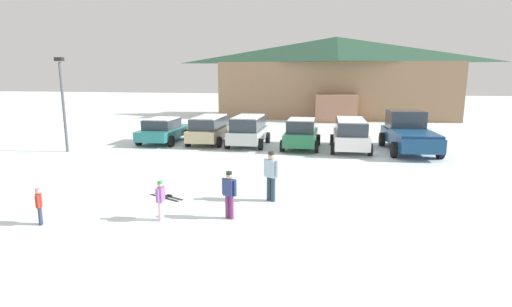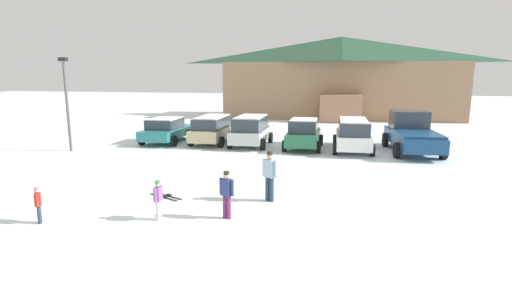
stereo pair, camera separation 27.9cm
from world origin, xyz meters
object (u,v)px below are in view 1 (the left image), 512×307
object	(u,v)px
parked_green_coupe	(301,134)
pickup_truck	(408,133)
parked_teal_hatchback	(163,130)
parked_white_suv	(350,134)
pair_of_skis	(167,197)
lamp_post	(63,99)
skier_child_in_red_jacket	(39,204)
skier_teen_in_navy_coat	(229,192)
ski_lodge	(335,77)
skier_child_in_purple_jacket	(161,198)
skier_adult_in_blue_parka	(271,173)
parked_silver_wagon	(248,130)
parked_beige_suv	(210,129)

from	to	relation	value
parked_green_coupe	pickup_truck	world-z (taller)	pickup_truck
parked_teal_hatchback	parked_white_suv	world-z (taller)	parked_white_suv
pair_of_skis	parked_teal_hatchback	bearing A→B (deg)	115.10
parked_green_coupe	lamp_post	world-z (taller)	lamp_post
parked_teal_hatchback	skier_child_in_red_jacket	world-z (taller)	parked_teal_hatchback
skier_teen_in_navy_coat	pair_of_skis	distance (m)	3.15
parked_teal_hatchback	pickup_truck	size ratio (longest dim) A/B	0.77
ski_lodge	skier_child_in_purple_jacket	bearing A→B (deg)	-98.23
pickup_truck	parked_teal_hatchback	bearing A→B (deg)	-179.44
pickup_truck	skier_teen_in_navy_coat	size ratio (longest dim) A/B	4.10
skier_child_in_red_jacket	parked_teal_hatchback	bearing A→B (deg)	100.56
parked_teal_hatchback	skier_adult_in_blue_parka	xyz separation A→B (m)	(8.47, -10.14, 0.16)
skier_teen_in_navy_coat	skier_adult_in_blue_parka	size ratio (longest dim) A/B	0.84
parked_silver_wagon	skier_child_in_purple_jacket	distance (m)	12.56
parked_teal_hatchback	lamp_post	bearing A→B (deg)	-134.84
skier_adult_in_blue_parka	lamp_post	distance (m)	13.96
parked_teal_hatchback	ski_lodge	bearing A→B (deg)	60.41
parked_green_coupe	skier_teen_in_navy_coat	world-z (taller)	parked_green_coupe
ski_lodge	pair_of_skis	world-z (taller)	ski_lodge
parked_teal_hatchback	skier_child_in_purple_jacket	xyz separation A→B (m)	(5.69, -12.57, -0.13)
skier_child_in_red_jacket	skier_teen_in_navy_coat	bearing A→B (deg)	17.06
skier_child_in_purple_jacket	parked_green_coupe	bearing A→B (deg)	77.06
parked_beige_suv	skier_teen_in_navy_coat	world-z (taller)	parked_beige_suv
parked_silver_wagon	parked_green_coupe	world-z (taller)	parked_silver_wagon
pair_of_skis	skier_teen_in_navy_coat	bearing A→B (deg)	-29.71
parked_beige_suv	skier_child_in_red_jacket	world-z (taller)	parked_beige_suv
parked_beige_suv	skier_teen_in_navy_coat	xyz separation A→B (m)	(4.68, -12.37, -0.10)
ski_lodge	parked_teal_hatchback	xyz separation A→B (m)	(-10.08, -17.75, -3.13)
pickup_truck	parked_white_suv	bearing A→B (deg)	-173.09
parked_green_coupe	skier_teen_in_navy_coat	distance (m)	11.80
parked_beige_suv	parked_white_suv	bearing A→B (deg)	-4.01
parked_beige_suv	skier_child_in_red_jacket	bearing A→B (deg)	-91.51
parked_green_coupe	skier_teen_in_navy_coat	xyz separation A→B (m)	(-0.95, -11.76, -0.05)
pickup_truck	skier_child_in_purple_jacket	xyz separation A→B (m)	(-8.64, -12.71, -0.34)
ski_lodge	skier_adult_in_blue_parka	distance (m)	28.09
parked_silver_wagon	lamp_post	xyz separation A→B (m)	(-9.24, -3.85, 1.91)
ski_lodge	skier_child_in_red_jacket	size ratio (longest dim) A/B	21.73
skier_adult_in_blue_parka	pair_of_skis	xyz separation A→B (m)	(-3.55, -0.37, -0.92)
skier_teen_in_navy_coat	pair_of_skis	size ratio (longest dim) A/B	1.04
parked_teal_hatchback	parked_green_coupe	size ratio (longest dim) A/B	1.10
parked_beige_suv	parked_silver_wagon	bearing A→B (deg)	-8.41
skier_adult_in_blue_parka	pickup_truck	bearing A→B (deg)	60.30
pickup_truck	skier_child_in_purple_jacket	bearing A→B (deg)	-124.21
skier_teen_in_navy_coat	skier_child_in_red_jacket	distance (m)	5.28
parked_white_suv	parked_silver_wagon	bearing A→B (deg)	177.89
ski_lodge	skier_adult_in_blue_parka	bearing A→B (deg)	-93.29
pickup_truck	parked_silver_wagon	bearing A→B (deg)	-178.97
parked_teal_hatchback	parked_beige_suv	xyz separation A→B (m)	(2.90, 0.35, 0.11)
parked_white_suv	lamp_post	size ratio (longest dim) A/B	0.96
skier_child_in_purple_jacket	pair_of_skis	world-z (taller)	skier_child_in_purple_jacket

